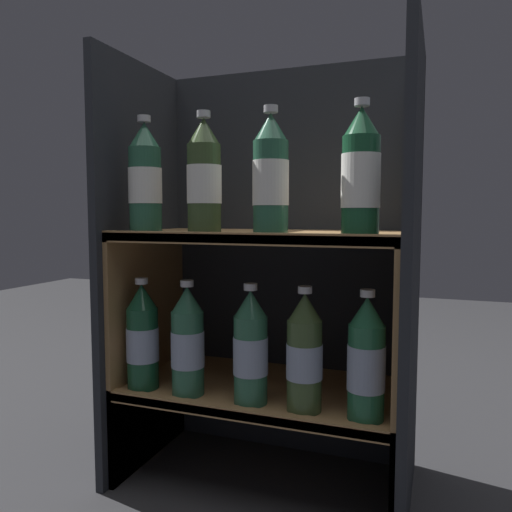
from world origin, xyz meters
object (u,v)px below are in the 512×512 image
Objects in this scene: bottle_upper_front_0 at (145,180)px; bottle_lower_front_0 at (143,338)px; bottle_lower_front_2 at (251,349)px; bottle_lower_front_3 at (304,355)px; bottle_upper_front_3 at (361,175)px; bottle_lower_front_4 at (366,361)px; bottle_upper_front_2 at (271,177)px; bottle_lower_front_1 at (188,343)px; bottle_upper_front_1 at (204,178)px.

bottle_upper_front_0 is 0.36m from bottle_lower_front_0.
bottle_lower_front_2 and bottle_lower_front_3 have the same top height.
bottle_upper_front_3 is (0.47, 0.00, -0.00)m from bottle_upper_front_0.
bottle_lower_front_4 is (0.49, 0.00, -0.36)m from bottle_upper_front_0.
bottle_lower_front_4 is (0.20, 0.00, -0.36)m from bottle_upper_front_2.
bottle_lower_front_1 is 0.27m from bottle_lower_front_3.
bottle_upper_front_2 is at bearing -180.00° from bottle_lower_front_4.
bottle_lower_front_1 is at bearing -180.00° from bottle_lower_front_3.
bottle_lower_front_1 is at bearing 0.00° from bottle_lower_front_0.
bottle_upper_front_2 is 0.41m from bottle_lower_front_1.
bottle_lower_front_3 is (0.12, 0.00, 0.00)m from bottle_lower_front_2.
bottle_lower_front_2 is at bearing 0.00° from bottle_upper_front_0.
bottle_lower_front_3 is (0.38, 0.00, 0.00)m from bottle_lower_front_0.
bottle_upper_front_1 is 1.00× the size of bottle_lower_front_3.
bottle_upper_front_2 is 0.47m from bottle_lower_front_0.
bottle_upper_front_3 is 1.00× the size of bottle_lower_front_1.
bottle_lower_front_3 is at bearing 0.00° from bottle_upper_front_1.
bottle_upper_front_2 is at bearing -180.00° from bottle_upper_front_3.
bottle_upper_front_3 is (0.33, 0.00, -0.00)m from bottle_upper_front_1.
bottle_upper_front_2 is 1.00× the size of bottle_lower_front_3.
bottle_lower_front_0 and bottle_lower_front_1 have the same top height.
bottle_upper_front_0 is at bearing -180.00° from bottle_upper_front_2.
bottle_lower_front_2 is (0.25, 0.00, -0.36)m from bottle_upper_front_0.
bottle_upper_front_0 reaches higher than bottle_lower_front_0.
bottle_lower_front_2 is (0.15, 0.00, 0.00)m from bottle_lower_front_1.
bottle_upper_front_2 is at bearing -180.00° from bottle_lower_front_3.
bottle_lower_front_0 is (-0.31, 0.00, -0.36)m from bottle_upper_front_2.
bottle_lower_front_3 is (0.27, 0.00, 0.00)m from bottle_lower_front_1.
bottle_upper_front_0 reaches higher than bottle_lower_front_3.
bottle_upper_front_0 reaches higher than bottle_lower_front_4.
bottle_lower_front_0 is 1.00× the size of bottle_lower_front_1.
bottle_upper_front_2 reaches higher than bottle_lower_front_1.
bottle_upper_front_2 is 0.37m from bottle_lower_front_3.
bottle_lower_front_0 is 1.00× the size of bottle_lower_front_3.
bottle_lower_front_2 is 0.24m from bottle_lower_front_4.
bottle_upper_front_3 is 0.42m from bottle_lower_front_2.
bottle_upper_front_3 is 0.61m from bottle_lower_front_0.
bottle_upper_front_2 is at bearing 0.00° from bottle_upper_front_1.
bottle_lower_front_2 is (-0.04, 0.00, -0.36)m from bottle_upper_front_2.
bottle_upper_front_2 is 1.00× the size of bottle_lower_front_2.
bottle_lower_front_3 is at bearing 0.00° from bottle_lower_front_2.
bottle_lower_front_0 is at bearing 180.00° from bottle_upper_front_0.
bottle_upper_front_1 is 0.15m from bottle_upper_front_2.
bottle_upper_front_0 is 1.00× the size of bottle_lower_front_2.
bottle_lower_front_1 is 0.15m from bottle_lower_front_2.
bottle_lower_front_4 is at bearing 0.00° from bottle_upper_front_3.
bottle_upper_front_1 is at bearing 180.00° from bottle_upper_front_2.
bottle_lower_front_0 is 0.27m from bottle_lower_front_2.
bottle_lower_front_1 and bottle_lower_front_3 have the same top height.
bottle_upper_front_1 is 0.33m from bottle_upper_front_3.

